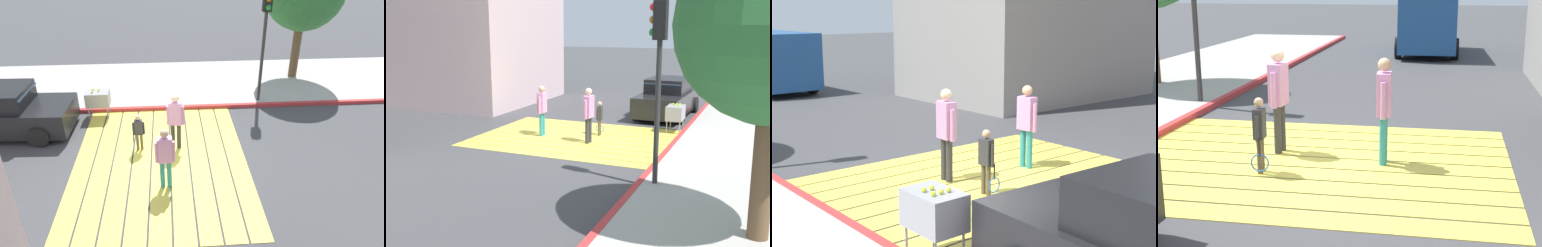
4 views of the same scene
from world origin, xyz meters
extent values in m
plane|color=#424244|center=(0.00, 0.00, 0.00)|extent=(120.00, 120.00, 0.00)
cube|color=#EAD64C|center=(0.00, -2.20, 0.01)|extent=(6.40, 0.50, 0.01)
cube|color=#EAD64C|center=(0.00, -1.65, 0.01)|extent=(6.40, 0.50, 0.01)
cube|color=#EAD64C|center=(0.00, -1.10, 0.01)|extent=(6.40, 0.50, 0.01)
cube|color=#EAD64C|center=(0.00, -0.55, 0.01)|extent=(6.40, 0.50, 0.01)
cube|color=#EAD64C|center=(0.00, 0.00, 0.01)|extent=(6.40, 0.50, 0.01)
cube|color=#EAD64C|center=(0.00, 0.55, 0.01)|extent=(6.40, 0.50, 0.01)
cube|color=#EAD64C|center=(0.00, 1.10, 0.01)|extent=(6.40, 0.50, 0.01)
cube|color=#EAD64C|center=(0.00, 1.65, 0.01)|extent=(6.40, 0.50, 0.01)
cube|color=#EAD64C|center=(0.00, 2.20, 0.01)|extent=(6.40, 0.50, 0.01)
cube|color=#ADA8A0|center=(-5.60, 0.00, 0.06)|extent=(4.80, 40.00, 0.12)
cube|color=#BC3333|center=(-3.25, 0.00, 0.07)|extent=(0.16, 40.00, 0.13)
cube|color=black|center=(-2.00, -4.99, 0.59)|extent=(1.96, 4.36, 0.80)
cube|color=black|center=(-2.01, -5.14, 1.27)|extent=(1.61, 2.12, 0.60)
cube|color=#1E2833|center=(-1.97, -4.22, 1.21)|extent=(1.49, 0.38, 0.49)
cylinder|color=black|center=(-1.07, -3.69, 0.33)|extent=(0.24, 0.67, 0.66)
cylinder|color=black|center=(-2.83, -3.63, 0.33)|extent=(0.24, 0.67, 0.66)
cylinder|color=black|center=(-1.17, -6.36, 0.33)|extent=(0.24, 0.67, 0.66)
cylinder|color=black|center=(-2.93, -6.29, 0.33)|extent=(0.24, 0.67, 0.66)
cylinder|color=#2D2D2D|center=(-3.60, 3.69, 1.70)|extent=(0.12, 0.12, 3.40)
cube|color=black|center=(-3.60, 3.69, 3.82)|extent=(0.28, 0.28, 0.84)
sphere|color=#FF2323|center=(-3.44, 3.69, 4.10)|extent=(0.18, 0.18, 0.18)
sphere|color=#956310|center=(-3.44, 3.69, 3.83)|extent=(0.18, 0.18, 0.18)
sphere|color=#188429|center=(-3.44, 3.69, 3.56)|extent=(0.18, 0.18, 0.18)
cylinder|color=brown|center=(-5.91, 5.76, 1.30)|extent=(0.36, 0.36, 2.60)
sphere|color=#2D6B33|center=(-5.31, 5.46, 3.32)|extent=(1.92, 1.92, 1.92)
cube|color=#99999E|center=(-2.90, -2.16, 0.70)|extent=(0.56, 0.80, 0.50)
cylinder|color=#99999E|center=(-2.68, -1.84, 0.23)|extent=(0.04, 0.04, 0.45)
cylinder|color=#99999E|center=(-3.12, -1.84, 0.23)|extent=(0.04, 0.04, 0.45)
cylinder|color=#99999E|center=(-2.68, -2.48, 0.23)|extent=(0.04, 0.04, 0.45)
cylinder|color=#99999E|center=(-3.12, -2.48, 0.23)|extent=(0.04, 0.04, 0.45)
sphere|color=#CCE033|center=(-3.02, -2.31, 0.98)|extent=(0.07, 0.07, 0.07)
sphere|color=#CCE033|center=(-2.90, -2.31, 0.98)|extent=(0.07, 0.07, 0.07)
sphere|color=#CCE033|center=(-2.78, -2.31, 0.98)|extent=(0.07, 0.07, 0.07)
sphere|color=#CCE033|center=(-3.02, -2.11, 0.98)|extent=(0.07, 0.07, 0.07)
sphere|color=#CCE033|center=(-2.90, -2.11, 0.98)|extent=(0.07, 0.07, 0.07)
cylinder|color=teal|center=(1.16, 0.24, 0.41)|extent=(0.12, 0.12, 0.81)
cylinder|color=teal|center=(1.17, 0.06, 0.41)|extent=(0.12, 0.12, 0.81)
cube|color=#D18CC6|center=(1.16, 0.15, 1.15)|extent=(0.24, 0.37, 0.68)
sphere|color=tan|center=(1.16, 0.15, 1.62)|extent=(0.21, 0.21, 0.21)
cylinder|color=#D18CC6|center=(1.15, 0.36, 1.08)|extent=(0.09, 0.09, 0.58)
cylinder|color=#D18CC6|center=(1.17, -0.06, 1.08)|extent=(0.09, 0.09, 0.58)
cylinder|color=#333338|center=(-0.65, 0.56, 0.42)|extent=(0.13, 0.13, 0.84)
cylinder|color=#333338|center=(-0.67, 0.38, 0.42)|extent=(0.13, 0.13, 0.84)
cube|color=#D18CC6|center=(-0.66, 0.47, 1.19)|extent=(0.26, 0.39, 0.70)
sphere|color=beige|center=(-0.66, 0.47, 1.67)|extent=(0.22, 0.22, 0.22)
cylinder|color=#D18CC6|center=(-0.64, 0.68, 1.12)|extent=(0.09, 0.09, 0.60)
cylinder|color=#D18CC6|center=(-0.68, 0.25, 1.12)|extent=(0.09, 0.09, 0.60)
cylinder|color=brown|center=(-0.64, -0.56, 0.28)|extent=(0.08, 0.08, 0.56)
cylinder|color=brown|center=(-0.63, -0.68, 0.28)|extent=(0.08, 0.08, 0.56)
cube|color=#333338|center=(-0.63, -0.62, 0.79)|extent=(0.17, 0.25, 0.46)
sphere|color=tan|center=(-0.63, -0.62, 1.11)|extent=(0.14, 0.14, 0.14)
cylinder|color=#333338|center=(-0.64, -0.47, 0.74)|extent=(0.06, 0.06, 0.39)
cylinder|color=#333338|center=(-0.62, -0.77, 0.74)|extent=(0.06, 0.06, 0.39)
cylinder|color=black|center=(-0.59, -0.79, 0.46)|extent=(0.03, 0.03, 0.28)
torus|color=blue|center=(-0.59, -0.79, 0.22)|extent=(0.28, 0.04, 0.28)
camera|label=1|loc=(8.44, 0.29, 5.98)|focal=33.21mm
camera|label=2|loc=(-5.92, 13.75, 3.73)|focal=43.00mm
camera|label=3|loc=(-6.95, -7.67, 3.23)|focal=52.55mm
camera|label=4|loc=(2.16, -8.48, 2.89)|focal=52.68mm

